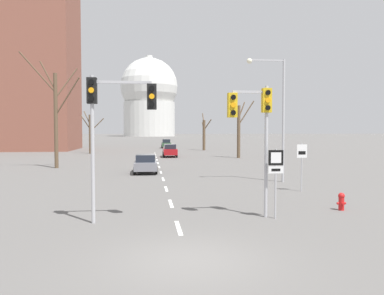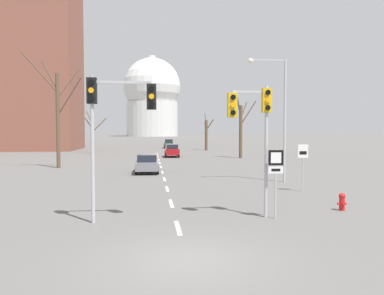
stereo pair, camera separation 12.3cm
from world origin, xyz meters
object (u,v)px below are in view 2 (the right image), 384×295
at_px(street_lamp_right, 278,106).
at_px(sedan_mid_centre, 169,144).
at_px(traffic_signal_near_left, 112,111).
at_px(sedan_near_left, 172,150).
at_px(route_sign_post, 276,171).
at_px(fire_hydrant, 342,201).
at_px(sedan_near_right, 147,163).
at_px(speed_limit_sign, 303,159).
at_px(traffic_signal_near_right, 255,118).

height_order(street_lamp_right, sedan_mid_centre, street_lamp_right).
xyz_separation_m(traffic_signal_near_left, sedan_near_left, (4.19, 35.03, -3.35)).
bearing_deg(route_sign_post, fire_hydrant, 18.85).
relative_size(sedan_near_left, sedan_near_right, 1.01).
height_order(route_sign_post, speed_limit_sign, route_sign_post).
relative_size(street_lamp_right, sedan_near_left, 1.96).
distance_m(traffic_signal_near_left, sedan_near_right, 17.11).
bearing_deg(sedan_near_right, fire_hydrant, -61.23).
bearing_deg(sedan_near_left, street_lamp_right, -77.08).
bearing_deg(street_lamp_right, traffic_signal_near_left, -134.38).
distance_m(sedan_near_left, sedan_near_right, 18.56).
height_order(traffic_signal_near_right, route_sign_post, traffic_signal_near_right).
xyz_separation_m(route_sign_post, fire_hydrant, (3.40, 1.16, -1.48)).
distance_m(speed_limit_sign, sedan_near_right, 13.87).
bearing_deg(route_sign_post, speed_limit_sign, 59.11).
bearing_deg(fire_hydrant, street_lamp_right, 88.66).
relative_size(speed_limit_sign, sedan_near_left, 0.65).
distance_m(traffic_signal_near_right, sedan_near_left, 34.98).
bearing_deg(traffic_signal_near_left, fire_hydrant, 6.32).
xyz_separation_m(traffic_signal_near_left, street_lamp_right, (9.91, 10.12, 0.91)).
relative_size(traffic_signal_near_left, street_lamp_right, 0.67).
bearing_deg(traffic_signal_near_right, speed_limit_sign, 52.85).
xyz_separation_m(route_sign_post, sedan_near_right, (-5.20, 16.81, -1.13)).
height_order(fire_hydrant, sedan_near_left, sedan_near_left).
bearing_deg(street_lamp_right, traffic_signal_near_right, -113.84).
height_order(traffic_signal_near_left, street_lamp_right, street_lamp_right).
bearing_deg(traffic_signal_near_left, sedan_near_right, 86.23).
relative_size(street_lamp_right, sedan_near_right, 1.98).
distance_m(sedan_near_left, sedan_mid_centre, 25.40).
xyz_separation_m(fire_hydrant, sedan_near_left, (-5.50, 33.95, 0.45)).
distance_m(traffic_signal_near_left, street_lamp_right, 14.19).
relative_size(fire_hydrant, sedan_near_right, 0.18).
bearing_deg(sedan_near_left, traffic_signal_near_left, -96.82).
distance_m(route_sign_post, sedan_mid_centre, 60.52).
bearing_deg(street_lamp_right, speed_limit_sign, -88.05).
relative_size(route_sign_post, street_lamp_right, 0.33).
height_order(traffic_signal_near_right, sedan_near_right, traffic_signal_near_right).
height_order(traffic_signal_near_right, sedan_near_left, traffic_signal_near_right).
height_order(fire_hydrant, street_lamp_right, street_lamp_right).
relative_size(traffic_signal_near_right, speed_limit_sign, 1.92).
xyz_separation_m(traffic_signal_near_right, sedan_near_left, (-1.33, 34.82, -3.12)).
height_order(traffic_signal_near_left, route_sign_post, traffic_signal_near_left).
xyz_separation_m(speed_limit_sign, sedan_mid_centre, (-5.09, 54.25, -0.96)).
bearing_deg(speed_limit_sign, fire_hydrant, -93.89).
relative_size(route_sign_post, fire_hydrant, 3.59).
bearing_deg(sedan_near_left, speed_limit_sign, -78.54).
bearing_deg(fire_hydrant, traffic_signal_near_left, -173.68).
relative_size(sedan_near_left, sedan_mid_centre, 1.06).
distance_m(route_sign_post, sedan_near_left, 35.19).
bearing_deg(sedan_near_right, speed_limit_sign, -49.74).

